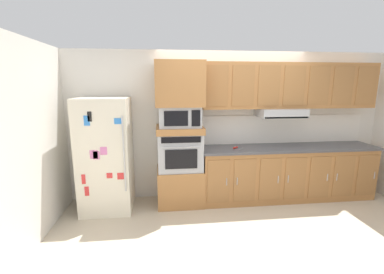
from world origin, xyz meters
The scene contains 14 objects.
ground_plane centered at (0.00, 0.00, 0.00)m, with size 9.60×9.60×0.00m, color beige.
back_kitchen_wall centered at (0.00, 1.11, 1.25)m, with size 6.20×0.12×2.50m, color silver.
side_panel_left centered at (-2.80, 0.00, 1.25)m, with size 0.12×7.10×2.50m, color silver.
refrigerator centered at (-2.06, 0.68, 0.88)m, with size 0.76×0.73×1.76m.
oven_base_cabinet centered at (-0.91, 0.75, 0.30)m, with size 0.74×0.62×0.60m, color #A8703D.
built_in_oven centered at (-0.91, 0.75, 0.90)m, with size 0.70×0.62×0.60m.
appliance_mid_shelf centered at (-0.91, 0.75, 1.25)m, with size 0.74×0.62×0.10m, color #A8703D.
microwave centered at (-0.91, 0.75, 1.46)m, with size 0.64×0.54×0.32m.
appliance_upper_cabinet centered at (-0.91, 0.75, 1.96)m, with size 0.74×0.62×0.68m, color #A8703D.
lower_cabinet_run centered at (0.94, 0.75, 0.44)m, with size 2.95×0.63×0.88m.
countertop_slab centered at (0.94, 0.75, 0.90)m, with size 2.99×0.64×0.04m, color #4C4C51.
backsplash_panel centered at (0.94, 1.04, 1.17)m, with size 2.99×0.02×0.50m, color white.
upper_cabinet_with_hood centered at (0.93, 0.87, 1.90)m, with size 2.95×0.48×0.88m.
screwdriver centered at (0.01, 0.70, 0.93)m, with size 0.16×0.17×0.03m.
Camera 1 is at (-1.18, -3.35, 1.96)m, focal length 24.47 mm.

